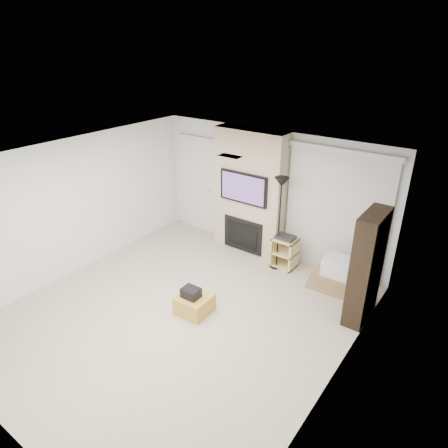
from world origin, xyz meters
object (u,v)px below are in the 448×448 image
Objects in this scene: ottoman at (195,304)px; floor_lamp at (281,198)px; bookshelf at (366,267)px; av_stand at (285,250)px; box_stack at (336,276)px.

floor_lamp is (0.37, 2.03, 1.28)m from ottoman.
floor_lamp is 1.01× the size of bookshelf.
ottoman is 0.28× the size of bookshelf.
floor_lamp is at bearing 162.85° from bookshelf.
av_stand is 0.74× the size of box_stack.
floor_lamp is 2.75× the size of av_stand.
floor_lamp reaches higher than av_stand.
bookshelf reaches higher than ottoman.
av_stand is at bearing 175.38° from box_stack.
bookshelf is at bearing 33.91° from ottoman.
bookshelf reaches higher than av_stand.
bookshelf is (2.19, 1.47, 0.75)m from ottoman.
ottoman is at bearing -146.09° from bookshelf.
av_stand reaches higher than box_stack.
av_stand is at bearing 40.91° from floor_lamp.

